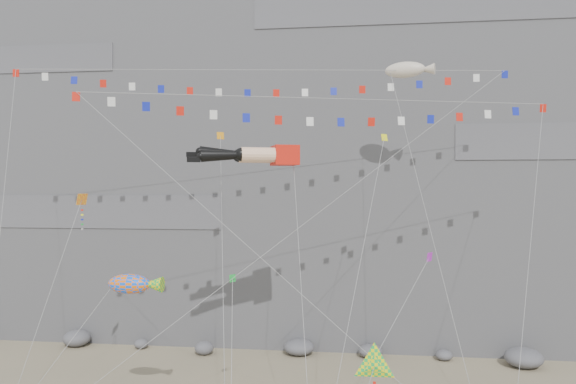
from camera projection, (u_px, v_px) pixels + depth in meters
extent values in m
cube|color=slate|center=(314.00, 90.00, 62.25)|extent=(80.00, 28.00, 50.00)
cube|color=red|center=(285.00, 156.00, 36.16)|extent=(2.16, 2.51, 1.25)
cylinder|color=#FFC79F|center=(258.00, 155.00, 35.17)|extent=(2.31, 1.58, 0.93)
sphere|color=black|center=(241.00, 154.00, 34.95)|extent=(0.85, 0.85, 0.85)
cone|color=black|center=(221.00, 155.00, 34.68)|extent=(2.65, 1.57, 0.86)
cube|color=black|center=(194.00, 160.00, 34.34)|extent=(0.89, 0.62, 0.31)
cylinder|color=#FFC79F|center=(255.00, 156.00, 36.39)|extent=(2.31, 1.58, 0.93)
sphere|color=black|center=(239.00, 156.00, 36.17)|extent=(0.85, 0.85, 0.85)
cone|color=black|center=(219.00, 153.00, 35.91)|extent=(2.66, 1.57, 0.93)
cube|color=black|center=(193.00, 155.00, 35.56)|extent=(0.89, 0.62, 0.31)
cylinder|color=gray|center=(297.00, 301.00, 29.82)|extent=(0.03, 0.03, 20.73)
cylinder|color=gray|center=(146.00, 234.00, 34.03)|extent=(0.03, 0.03, 29.33)
cylinder|color=gray|center=(405.00, 265.00, 31.06)|extent=(0.03, 0.03, 22.97)
cylinder|color=gray|center=(42.00, 315.00, 32.68)|extent=(0.03, 0.03, 15.37)
cylinder|color=gray|center=(59.00, 368.00, 30.89)|extent=(0.03, 0.03, 11.61)
cylinder|color=gray|center=(440.00, 233.00, 34.40)|extent=(0.03, 0.03, 26.21)
cylinder|color=gray|center=(223.00, 276.00, 33.03)|extent=(0.03, 0.03, 23.09)
cylinder|color=gray|center=(372.00, 362.00, 29.42)|extent=(0.03, 0.03, 15.86)
cylinder|color=gray|center=(231.00, 383.00, 27.88)|extent=(0.03, 0.03, 13.51)
cylinder|color=gray|center=(356.00, 284.00, 31.26)|extent=(0.03, 0.03, 22.28)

